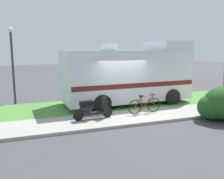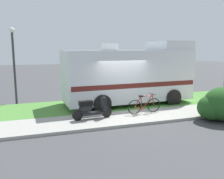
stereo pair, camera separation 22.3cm
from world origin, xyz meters
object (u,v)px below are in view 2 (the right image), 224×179
(bottle_green, at_px, (222,108))
(street_lamp_post, at_px, (14,58))
(motorhome_rv, at_px, (130,75))
(pickup_truck_near, at_px, (136,77))
(scooter, at_px, (91,108))
(bicycle, at_px, (144,105))

(bottle_green, bearing_deg, street_lamp_post, 151.79)
(bottle_green, distance_m, street_lamp_post, 11.13)
(motorhome_rv, relative_size, street_lamp_post, 1.68)
(pickup_truck_near, relative_size, street_lamp_post, 1.22)
(scooter, height_order, street_lamp_post, street_lamp_post)
(bicycle, bearing_deg, bottle_green, -9.26)
(bicycle, bearing_deg, scooter, -177.92)
(pickup_truck_near, height_order, bottle_green, pickup_truck_near)
(motorhome_rv, relative_size, bicycle, 4.20)
(scooter, bearing_deg, bicycle, 2.08)
(street_lamp_post, bearing_deg, scooter, -55.37)
(bottle_green, xyz_separation_m, street_lamp_post, (-9.59, 5.15, 2.32))
(bicycle, relative_size, bottle_green, 6.54)
(scooter, relative_size, bicycle, 1.03)
(scooter, height_order, bottle_green, scooter)
(bicycle, xyz_separation_m, bottle_green, (3.88, -0.63, -0.27))
(motorhome_rv, xyz_separation_m, street_lamp_post, (-5.99, 2.09, 0.89))
(scooter, height_order, bicycle, scooter)
(bottle_green, bearing_deg, motorhome_rv, 139.78)
(motorhome_rv, bearing_deg, street_lamp_post, 160.72)
(pickup_truck_near, distance_m, street_lamp_post, 8.91)
(motorhome_rv, distance_m, pickup_truck_near, 5.14)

